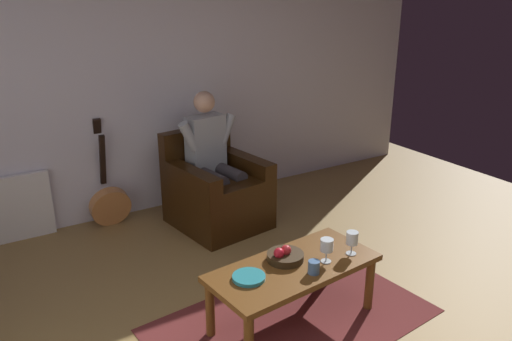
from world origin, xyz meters
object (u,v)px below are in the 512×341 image
(armchair, at_px, (216,192))
(person_seated, at_px, (213,157))
(wine_glass_far, at_px, (352,239))
(fruit_bowl, at_px, (285,256))
(coffee_table, at_px, (294,273))
(guitar, at_px, (110,203))
(decorative_dish, at_px, (249,277))
(candle_jar, at_px, (314,267))
(wine_glass_near, at_px, (327,246))

(armchair, distance_m, person_seated, 0.35)
(wine_glass_far, bearing_deg, fruit_bowl, -20.97)
(coffee_table, bearing_deg, wine_glass_far, 168.71)
(guitar, distance_m, decorative_dish, 2.13)
(armchair, bearing_deg, person_seated, -90.00)
(person_seated, relative_size, coffee_table, 1.06)
(coffee_table, height_order, candle_jar, candle_jar)
(person_seated, xyz_separation_m, guitar, (0.86, -0.48, -0.44))
(decorative_dish, relative_size, candle_jar, 2.41)
(guitar, distance_m, fruit_bowl, 2.12)
(guitar, height_order, wine_glass_near, guitar)
(wine_glass_far, height_order, fruit_bowl, wine_glass_far)
(armchair, bearing_deg, wine_glass_far, 87.12)
(person_seated, distance_m, fruit_bowl, 1.59)
(armchair, relative_size, candle_jar, 10.57)
(wine_glass_far, distance_m, candle_jar, 0.38)
(wine_glass_near, height_order, decorative_dish, wine_glass_near)
(armchair, bearing_deg, coffee_table, 72.75)
(guitar, xyz_separation_m, wine_glass_near, (-0.80, 2.19, 0.32))
(guitar, height_order, decorative_dish, guitar)
(armchair, bearing_deg, fruit_bowl, 71.68)
(fruit_bowl, relative_size, decorative_dish, 1.18)
(armchair, distance_m, guitar, 1.00)
(guitar, xyz_separation_m, candle_jar, (-0.64, 2.26, 0.25))
(fruit_bowl, bearing_deg, coffee_table, 100.92)
(coffee_table, height_order, decorative_dish, decorative_dish)
(person_seated, relative_size, wine_glass_near, 7.59)
(wine_glass_near, bearing_deg, person_seated, -92.05)
(wine_glass_near, xyz_separation_m, wine_glass_far, (-0.21, 0.01, -0.00))
(wine_glass_near, xyz_separation_m, decorative_dish, (0.54, -0.09, -0.10))
(armchair, height_order, guitar, guitar)
(person_seated, relative_size, decorative_dish, 6.02)
(guitar, distance_m, candle_jar, 2.36)
(fruit_bowl, bearing_deg, decorative_dish, 12.52)
(decorative_dish, bearing_deg, wine_glass_near, 170.85)
(person_seated, bearing_deg, armchair, 90.00)
(decorative_dish, bearing_deg, fruit_bowl, -167.48)
(armchair, bearing_deg, candle_jar, 75.04)
(coffee_table, relative_size, wine_glass_near, 7.17)
(guitar, xyz_separation_m, decorative_dish, (-0.26, 2.10, 0.22))
(decorative_dish, bearing_deg, armchair, -110.59)
(armchair, relative_size, wine_glass_near, 5.53)
(wine_glass_far, xyz_separation_m, decorative_dish, (0.75, -0.09, -0.10))
(person_seated, height_order, decorative_dish, person_seated)
(coffee_table, relative_size, wine_glass_far, 7.19)
(person_seated, relative_size, guitar, 1.24)
(armchair, distance_m, decorative_dish, 1.72)
(wine_glass_far, bearing_deg, decorative_dish, -7.18)
(coffee_table, height_order, wine_glass_far, wine_glass_far)
(armchair, height_order, decorative_dish, armchair)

